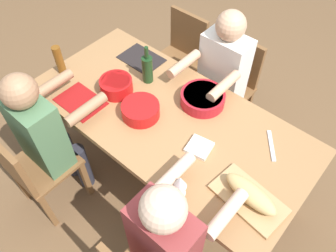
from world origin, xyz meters
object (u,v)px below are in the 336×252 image
(cutting_board, at_px, (249,199))
(wine_glass, at_px, (180,183))
(chair_near_center, at_px, (230,82))
(beer_bottle, at_px, (59,60))
(serving_bowl_fruit, at_px, (116,85))
(serving_bowl_greens, at_px, (141,110))
(chair_near_right, at_px, (181,55))
(diner_far_left, at_px, (169,237))
(diner_far_right, at_px, (46,132))
(chair_far_right, at_px, (32,168))
(diner_near_center, at_px, (220,74))
(serving_bowl_pasta, at_px, (203,98))
(napkin_stack, at_px, (199,147))
(dining_table, at_px, (168,123))
(bread_loaf, at_px, (250,194))
(wine_bottle, at_px, (147,69))

(cutting_board, relative_size, wine_glass, 2.41)
(chair_near_center, distance_m, beer_bottle, 1.34)
(serving_bowl_fruit, relative_size, serving_bowl_greens, 0.91)
(chair_near_center, relative_size, cutting_board, 2.12)
(chair_near_right, xyz_separation_m, serving_bowl_fruit, (-0.11, 0.84, 0.32))
(chair_near_right, bearing_deg, serving_bowl_greens, 113.66)
(diner_far_left, bearing_deg, serving_bowl_greens, -36.06)
(chair_near_right, bearing_deg, diner_far_right, 90.00)
(beer_bottle, bearing_deg, diner_far_right, 129.31)
(chair_far_right, distance_m, serving_bowl_greens, 0.83)
(wine_glass, bearing_deg, beer_bottle, -8.93)
(chair_near_right, height_order, cutting_board, chair_near_right)
(chair_near_center, xyz_separation_m, diner_near_center, (0.00, 0.18, 0.21))
(diner_far_left, distance_m, wine_glass, 0.28)
(diner_far_left, distance_m, serving_bowl_pasta, 0.94)
(chair_near_right, bearing_deg, serving_bowl_pasta, 139.17)
(cutting_board, bearing_deg, diner_far_right, 18.69)
(serving_bowl_greens, distance_m, wine_glass, 0.62)
(chair_near_center, bearing_deg, wine_glass, 109.72)
(serving_bowl_pasta, distance_m, napkin_stack, 0.38)
(serving_bowl_fruit, bearing_deg, dining_table, -171.36)
(diner_far_right, distance_m, bread_loaf, 1.32)
(chair_near_center, xyz_separation_m, bread_loaf, (-0.72, 0.95, 0.32))
(serving_bowl_fruit, xyz_separation_m, bread_loaf, (-1.14, 0.11, 0.01))
(dining_table, xyz_separation_m, chair_near_center, (0.00, -0.78, -0.18))
(diner_near_center, distance_m, napkin_stack, 0.75)
(chair_near_center, height_order, cutting_board, chair_near_center)
(dining_table, xyz_separation_m, beer_bottle, (0.86, 0.19, 0.19))
(diner_near_center, relative_size, wine_bottle, 4.14)
(chair_far_right, distance_m, diner_near_center, 1.49)
(bread_loaf, xyz_separation_m, wine_glass, (0.31, 0.21, 0.05))
(chair_far_right, bearing_deg, serving_bowl_pasta, -121.67)
(diner_far_left, height_order, serving_bowl_fruit, diner_far_left)
(dining_table, bearing_deg, diner_far_left, 131.49)
(diner_near_center, bearing_deg, chair_near_right, -19.23)
(serving_bowl_pasta, bearing_deg, chair_near_right, -40.83)
(diner_far_right, distance_m, diner_near_center, 1.30)
(dining_table, bearing_deg, wine_bottle, -25.89)
(serving_bowl_greens, bearing_deg, cutting_board, 176.05)
(chair_near_right, distance_m, serving_bowl_pasta, 0.88)
(serving_bowl_pasta, height_order, wine_glass, wine_glass)
(diner_far_right, relative_size, cutting_board, 3.00)
(wine_bottle, bearing_deg, diner_near_center, -126.86)
(chair_near_center, xyz_separation_m, wine_glass, (-0.42, 1.16, 0.37))
(cutting_board, bearing_deg, wine_glass, 35.02)
(chair_far_right, bearing_deg, serving_bowl_greens, -120.41)
(chair_near_right, height_order, serving_bowl_pasta, chair_near_right)
(wine_glass, bearing_deg, cutting_board, -144.98)
(serving_bowl_pasta, bearing_deg, wine_glass, 116.96)
(serving_bowl_fruit, distance_m, wine_bottle, 0.24)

